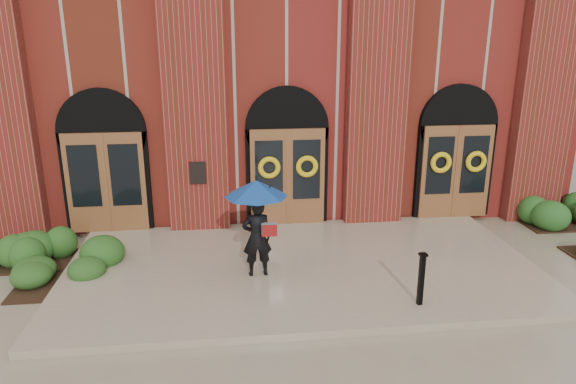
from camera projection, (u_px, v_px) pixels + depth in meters
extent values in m
plane|color=gray|center=(303.00, 274.00, 10.95)|extent=(90.00, 90.00, 0.00)
cube|color=tan|center=(302.00, 267.00, 11.07)|extent=(10.00, 5.30, 0.15)
cube|color=maroon|center=(267.00, 76.00, 18.39)|extent=(16.00, 12.00, 7.00)
cube|color=black|center=(198.00, 173.00, 12.56)|extent=(0.40, 0.05, 0.55)
cube|color=maroon|center=(194.00, 95.00, 12.26)|extent=(1.50, 0.45, 7.00)
cube|color=maroon|center=(377.00, 93.00, 12.77)|extent=(1.50, 0.45, 7.00)
cube|color=maroon|center=(546.00, 91.00, 13.28)|extent=(1.50, 0.45, 7.00)
cube|color=brown|center=(106.00, 183.00, 12.61)|extent=(1.90, 0.10, 2.50)
cylinder|color=black|center=(102.00, 132.00, 12.38)|extent=(2.10, 0.22, 2.10)
cube|color=brown|center=(288.00, 177.00, 13.12)|extent=(1.90, 0.10, 2.50)
cylinder|color=black|center=(287.00, 128.00, 12.89)|extent=(2.10, 0.22, 2.10)
cube|color=brown|center=(456.00, 172.00, 13.63)|extent=(1.90, 0.10, 2.50)
cylinder|color=black|center=(458.00, 124.00, 13.40)|extent=(2.10, 0.22, 2.10)
torus|color=yellow|center=(269.00, 168.00, 12.86)|extent=(0.57, 0.13, 0.57)
torus|color=yellow|center=(307.00, 166.00, 12.97)|extent=(0.57, 0.13, 0.57)
torus|color=yellow|center=(441.00, 163.00, 13.37)|extent=(0.57, 0.13, 0.57)
torus|color=yellow|center=(476.00, 162.00, 13.48)|extent=(0.57, 0.13, 0.57)
imported|color=black|center=(257.00, 237.00, 10.35)|extent=(0.63, 0.44, 1.63)
cone|color=navy|center=(256.00, 188.00, 10.04)|extent=(1.37, 1.37, 0.33)
cylinder|color=black|center=(259.00, 210.00, 10.13)|extent=(0.02, 0.02, 0.55)
cube|color=#A9ACAF|center=(269.00, 229.00, 10.19)|extent=(0.32, 0.18, 0.24)
cube|color=maroon|center=(270.00, 231.00, 10.10)|extent=(0.31, 0.05, 0.24)
cube|color=black|center=(421.00, 280.00, 9.27)|extent=(0.10, 0.10, 0.97)
cube|color=black|center=(423.00, 255.00, 9.12)|extent=(0.15, 0.15, 0.04)
ellipsoid|color=#25501A|center=(48.00, 248.00, 11.42)|extent=(2.69, 1.08, 0.69)
ellipsoid|color=#254C1A|center=(52.00, 276.00, 10.30)|extent=(1.35, 1.16, 0.48)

